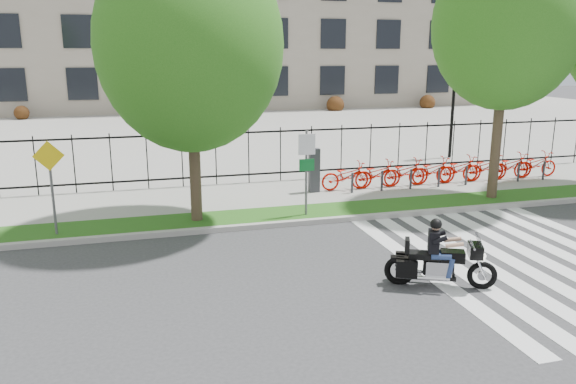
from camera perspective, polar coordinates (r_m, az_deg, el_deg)
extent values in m
plane|color=#333335|center=(12.31, 4.77, -9.03)|extent=(120.00, 120.00, 0.00)
cube|color=#A09C96|center=(15.96, -0.28, -3.25)|extent=(60.00, 0.20, 0.15)
cube|color=#235615|center=(16.75, -1.05, -2.42)|extent=(60.00, 1.50, 0.15)
cube|color=gray|center=(19.09, -2.91, -0.37)|extent=(60.00, 3.50, 0.15)
cube|color=gray|center=(36.15, -9.03, 6.27)|extent=(80.00, 34.00, 0.10)
cylinder|color=black|center=(26.73, 16.34, 7.41)|extent=(0.14, 0.14, 4.00)
cylinder|color=black|center=(26.60, 16.63, 11.48)|extent=(0.06, 0.70, 0.70)
sphere|color=white|center=(26.41, 15.98, 11.72)|extent=(0.36, 0.36, 0.36)
sphere|color=white|center=(26.78, 17.29, 11.66)|extent=(0.36, 0.36, 0.36)
cylinder|color=#3A2A20|center=(15.92, -9.46, 3.04)|extent=(0.32, 0.32, 3.36)
ellipsoid|color=#236316|center=(15.64, -9.94, 14.56)|extent=(5.02, 5.02, 5.77)
cylinder|color=#3A2A20|center=(19.41, 20.45, 5.42)|extent=(0.32, 0.32, 4.11)
ellipsoid|color=#236316|center=(19.25, 21.35, 15.53)|extent=(4.55, 4.55, 5.23)
cube|color=#2D2D33|center=(19.15, 2.68, 2.21)|extent=(0.35, 0.25, 1.50)
imported|color=#CF0D00|center=(19.60, 6.01, 1.64)|extent=(1.86, 0.65, 0.98)
cylinder|color=#2D2D33|center=(19.18, 6.54, 0.93)|extent=(0.08, 0.08, 0.70)
imported|color=#CF0D00|center=(20.02, 8.94, 1.81)|extent=(1.86, 0.65, 0.98)
cylinder|color=#2D2D33|center=(19.61, 9.52, 1.12)|extent=(0.08, 0.08, 0.70)
imported|color=#CF0D00|center=(20.50, 11.75, 1.97)|extent=(1.86, 0.65, 0.98)
cylinder|color=#2D2D33|center=(20.09, 12.37, 1.29)|extent=(0.08, 0.08, 0.70)
imported|color=#CF0D00|center=(21.02, 14.42, 2.11)|extent=(1.86, 0.65, 0.98)
cylinder|color=#2D2D33|center=(20.62, 15.08, 1.46)|extent=(0.08, 0.08, 0.70)
imported|color=#CF0D00|center=(21.58, 16.97, 2.24)|extent=(1.86, 0.65, 0.98)
cylinder|color=#2D2D33|center=(21.20, 17.65, 1.61)|extent=(0.08, 0.08, 0.70)
imported|color=#CF0D00|center=(22.18, 19.38, 2.37)|extent=(1.86, 0.65, 0.98)
cylinder|color=#2D2D33|center=(21.81, 20.08, 1.75)|extent=(0.08, 0.08, 0.70)
imported|color=#CF0D00|center=(22.82, 21.65, 2.48)|extent=(1.86, 0.65, 0.98)
cylinder|color=#2D2D33|center=(22.46, 22.38, 1.88)|extent=(0.08, 0.08, 0.70)
imported|color=#CF0D00|center=(23.50, 23.80, 2.58)|extent=(1.86, 0.65, 0.98)
cylinder|color=#2D2D33|center=(23.14, 24.54, 2.00)|extent=(0.08, 0.08, 0.70)
cylinder|color=#59595B|center=(16.30, 1.87, 1.93)|extent=(0.07, 0.07, 2.50)
cube|color=white|center=(16.10, 1.93, 4.86)|extent=(0.50, 0.03, 0.60)
cube|color=#0C6626|center=(16.21, 1.92, 2.76)|extent=(0.45, 0.03, 0.35)
cylinder|color=#59595B|center=(15.75, -22.83, 0.20)|extent=(0.07, 0.07, 2.40)
cube|color=yellow|center=(15.53, -23.16, 3.39)|extent=(0.78, 0.03, 0.78)
torus|color=black|center=(12.46, 19.11, -8.02)|extent=(0.60, 0.36, 0.61)
torus|color=black|center=(12.27, 11.26, -7.82)|extent=(0.64, 0.39, 0.65)
cube|color=black|center=(12.24, 18.49, -5.65)|extent=(0.45, 0.56, 0.27)
cube|color=#26262B|center=(12.19, 18.85, -4.75)|extent=(0.31, 0.46, 0.27)
cube|color=silver|center=(12.30, 15.03, -7.51)|extent=(0.61, 0.50, 0.36)
cube|color=black|center=(12.22, 16.37, -6.26)|extent=(0.57, 0.48, 0.23)
cube|color=black|center=(12.17, 13.65, -6.26)|extent=(0.70, 0.55, 0.12)
cube|color=black|center=(12.08, 12.02, -5.33)|extent=(0.21, 0.31, 0.30)
cube|color=black|center=(11.98, 11.96, -7.68)|extent=(0.46, 0.32, 0.36)
cube|color=black|center=(12.48, 11.87, -6.78)|extent=(0.46, 0.32, 0.36)
cube|color=black|center=(12.08, 14.58, -4.86)|extent=(0.34, 0.41, 0.46)
sphere|color=tan|center=(11.98, 14.81, -3.34)|extent=(0.20, 0.20, 0.20)
sphere|color=black|center=(11.97, 14.82, -3.17)|extent=(0.24, 0.24, 0.24)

